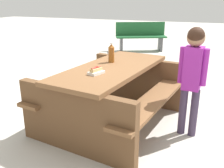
# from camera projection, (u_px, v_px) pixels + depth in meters

# --- Properties ---
(ground_plane) EXTENTS (30.00, 30.00, 0.00)m
(ground_plane) POSITION_uv_depth(u_px,v_px,m) (112.00, 122.00, 3.37)
(ground_plane) COLOR #B7B2A8
(ground_plane) RESTS_ON ground
(picnic_table) EXTENTS (1.97, 1.63, 0.75)m
(picnic_table) POSITION_uv_depth(u_px,v_px,m) (112.00, 90.00, 3.23)
(picnic_table) COLOR brown
(picnic_table) RESTS_ON ground
(soda_bottle) EXTENTS (0.08, 0.08, 0.26)m
(soda_bottle) POSITION_uv_depth(u_px,v_px,m) (111.00, 53.00, 3.30)
(soda_bottle) COLOR brown
(soda_bottle) RESTS_ON picnic_table
(hotdog_tray) EXTENTS (0.20, 0.16, 0.08)m
(hotdog_tray) POSITION_uv_depth(u_px,v_px,m) (96.00, 71.00, 2.82)
(hotdog_tray) COLOR white
(hotdog_tray) RESTS_ON picnic_table
(child_in_coat) EXTENTS (0.20, 0.31, 1.27)m
(child_in_coat) POSITION_uv_depth(u_px,v_px,m) (193.00, 69.00, 2.81)
(child_in_coat) COLOR #3F334C
(child_in_coat) RESTS_ON ground
(park_bench_mid) EXTENTS (1.01, 1.52, 0.85)m
(park_bench_mid) POSITION_uv_depth(u_px,v_px,m) (141.00, 36.00, 7.73)
(park_bench_mid) COLOR #1E592D
(park_bench_mid) RESTS_ON ground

